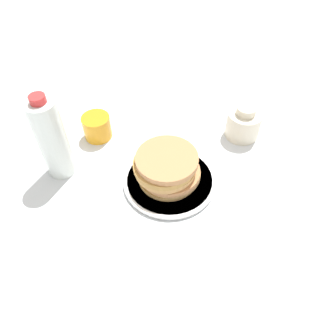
# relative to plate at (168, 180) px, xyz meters

# --- Properties ---
(ground_plane) EXTENTS (4.00, 4.00, 0.00)m
(ground_plane) POSITION_rel_plate_xyz_m (-0.00, -0.02, -0.01)
(ground_plane) COLOR white
(plate) EXTENTS (0.25, 0.25, 0.01)m
(plate) POSITION_rel_plate_xyz_m (0.00, 0.00, 0.00)
(plate) COLOR white
(plate) RESTS_ON ground_plane
(pancake_stack) EXTENTS (0.17, 0.17, 0.08)m
(pancake_stack) POSITION_rel_plate_xyz_m (0.00, 0.00, 0.05)
(pancake_stack) COLOR tan
(pancake_stack) RESTS_ON plate
(juice_glass) EXTENTS (0.08, 0.08, 0.07)m
(juice_glass) POSITION_rel_plate_xyz_m (0.26, -0.08, 0.03)
(juice_glass) COLOR orange
(juice_glass) RESTS_ON ground_plane
(cream_jug) EXTENTS (0.10, 0.10, 0.10)m
(cream_jug) POSITION_rel_plate_xyz_m (-0.13, -0.26, 0.04)
(cream_jug) COLOR beige
(cream_jug) RESTS_ON ground_plane
(water_bottle_near) EXTENTS (0.08, 0.08, 0.25)m
(water_bottle_near) POSITION_rel_plate_xyz_m (0.28, 0.08, 0.11)
(water_bottle_near) COLOR silver
(water_bottle_near) RESTS_ON ground_plane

